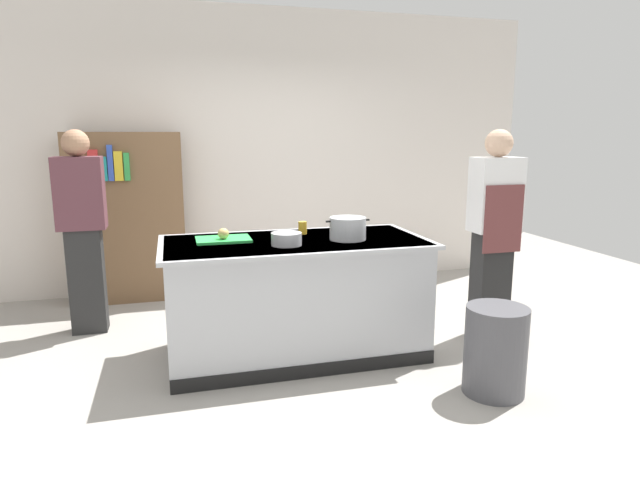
{
  "coord_description": "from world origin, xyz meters",
  "views": [
    {
      "loc": [
        -0.87,
        -3.87,
        1.69
      ],
      "look_at": [
        0.25,
        0.2,
        0.85
      ],
      "focal_mm": 30.31,
      "sensor_mm": 36.0,
      "label": 1
    }
  ],
  "objects_px": {
    "mixing_bowl": "(286,239)",
    "person_chef": "(494,230)",
    "bookshelf": "(127,218)",
    "juice_cup": "(303,228)",
    "onion": "(223,234)",
    "person_guest": "(83,227)",
    "trash_bin": "(495,350)",
    "stock_pot": "(348,228)"
  },
  "relations": [
    {
      "from": "mixing_bowl",
      "to": "trash_bin",
      "type": "bearing_deg",
      "value": -34.02
    },
    {
      "from": "onion",
      "to": "trash_bin",
      "type": "xyz_separation_m",
      "value": [
        1.64,
        -1.06,
        -0.67
      ]
    },
    {
      "from": "bookshelf",
      "to": "stock_pot",
      "type": "bearing_deg",
      "value": -47.67
    },
    {
      "from": "stock_pot",
      "to": "juice_cup",
      "type": "xyz_separation_m",
      "value": [
        -0.28,
        0.31,
        -0.03
      ]
    },
    {
      "from": "bookshelf",
      "to": "juice_cup",
      "type": "bearing_deg",
      "value": -47.64
    },
    {
      "from": "stock_pot",
      "to": "juice_cup",
      "type": "relative_size",
      "value": 3.41
    },
    {
      "from": "trash_bin",
      "to": "person_chef",
      "type": "height_order",
      "value": "person_chef"
    },
    {
      "from": "stock_pot",
      "to": "trash_bin",
      "type": "distance_m",
      "value": 1.35
    },
    {
      "from": "stock_pot",
      "to": "bookshelf",
      "type": "bearing_deg",
      "value": 132.33
    },
    {
      "from": "onion",
      "to": "person_guest",
      "type": "relative_size",
      "value": 0.05
    },
    {
      "from": "onion",
      "to": "person_chef",
      "type": "height_order",
      "value": "person_chef"
    },
    {
      "from": "onion",
      "to": "mixing_bowl",
      "type": "distance_m",
      "value": 0.49
    },
    {
      "from": "person_chef",
      "to": "person_guest",
      "type": "bearing_deg",
      "value": 82.14
    },
    {
      "from": "stock_pot",
      "to": "bookshelf",
      "type": "height_order",
      "value": "bookshelf"
    },
    {
      "from": "mixing_bowl",
      "to": "person_chef",
      "type": "distance_m",
      "value": 1.75
    },
    {
      "from": "mixing_bowl",
      "to": "juice_cup",
      "type": "bearing_deg",
      "value": 61.51
    },
    {
      "from": "stock_pot",
      "to": "juice_cup",
      "type": "bearing_deg",
      "value": 132.14
    },
    {
      "from": "mixing_bowl",
      "to": "trash_bin",
      "type": "relative_size",
      "value": 0.37
    },
    {
      "from": "person_guest",
      "to": "bookshelf",
      "type": "bearing_deg",
      "value": 172.17
    },
    {
      "from": "onion",
      "to": "mixing_bowl",
      "type": "height_order",
      "value": "onion"
    },
    {
      "from": "onion",
      "to": "stock_pot",
      "type": "relative_size",
      "value": 0.24
    },
    {
      "from": "juice_cup",
      "to": "bookshelf",
      "type": "distance_m",
      "value": 2.12
    },
    {
      "from": "bookshelf",
      "to": "trash_bin",
      "type": "bearing_deg",
      "value": -48.84
    },
    {
      "from": "onion",
      "to": "mixing_bowl",
      "type": "xyz_separation_m",
      "value": [
        0.42,
        -0.24,
        -0.02
      ]
    },
    {
      "from": "onion",
      "to": "bookshelf",
      "type": "bearing_deg",
      "value": 114.82
    },
    {
      "from": "mixing_bowl",
      "to": "person_guest",
      "type": "xyz_separation_m",
      "value": [
        -1.51,
        1.11,
        -0.03
      ]
    },
    {
      "from": "person_guest",
      "to": "bookshelf",
      "type": "xyz_separation_m",
      "value": [
        0.29,
        0.85,
        -0.06
      ]
    },
    {
      "from": "onion",
      "to": "mixing_bowl",
      "type": "bearing_deg",
      "value": -29.97
    },
    {
      "from": "onion",
      "to": "stock_pot",
      "type": "distance_m",
      "value": 0.93
    },
    {
      "from": "trash_bin",
      "to": "person_chef",
      "type": "distance_m",
      "value": 1.22
    },
    {
      "from": "juice_cup",
      "to": "onion",
      "type": "bearing_deg",
      "value": -166.89
    },
    {
      "from": "person_chef",
      "to": "bookshelf",
      "type": "bearing_deg",
      "value": 67.32
    },
    {
      "from": "trash_bin",
      "to": "bookshelf",
      "type": "relative_size",
      "value": 0.35
    },
    {
      "from": "bookshelf",
      "to": "mixing_bowl",
      "type": "bearing_deg",
      "value": -58.17
    },
    {
      "from": "onion",
      "to": "juice_cup",
      "type": "bearing_deg",
      "value": 13.11
    },
    {
      "from": "juice_cup",
      "to": "person_guest",
      "type": "xyz_separation_m",
      "value": [
        -1.72,
        0.72,
        -0.04
      ]
    },
    {
      "from": "trash_bin",
      "to": "mixing_bowl",
      "type": "bearing_deg",
      "value": 145.98
    },
    {
      "from": "trash_bin",
      "to": "person_guest",
      "type": "height_order",
      "value": "person_guest"
    },
    {
      "from": "mixing_bowl",
      "to": "juice_cup",
      "type": "relative_size",
      "value": 2.19
    },
    {
      "from": "stock_pot",
      "to": "bookshelf",
      "type": "relative_size",
      "value": 0.2
    },
    {
      "from": "person_chef",
      "to": "bookshelf",
      "type": "relative_size",
      "value": 1.01
    },
    {
      "from": "stock_pot",
      "to": "person_guest",
      "type": "height_order",
      "value": "person_guest"
    }
  ]
}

